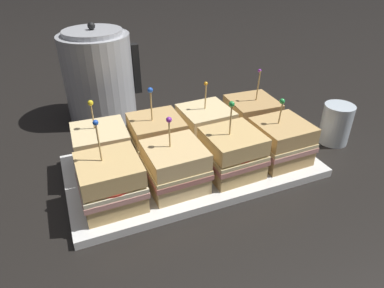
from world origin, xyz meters
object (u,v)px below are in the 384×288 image
drinking_glass (336,124)px  sandwich_back_center_left (157,138)px  sandwich_front_center_left (175,167)px  sandwich_front_center_right (232,153)px  sandwich_back_far_left (102,149)px  serving_platter (192,166)px  sandwich_front_far_right (281,141)px  sandwich_back_center_right (205,127)px  sandwich_front_far_left (111,183)px  kettle_steel (99,76)px  sandwich_back_far_right (251,117)px

drinking_glass → sandwich_back_center_left: bearing=169.3°
sandwich_front_center_left → sandwich_front_center_right: (0.13, -0.00, 0.00)m
sandwich_back_far_left → serving_platter: bearing=-17.8°
sandwich_front_far_right → sandwich_back_center_right: bearing=136.4°
sandwich_front_far_left → sandwich_front_far_right: sandwich_front_far_left is taller
sandwich_front_center_right → sandwich_back_center_left: 0.18m
sandwich_front_center_right → sandwich_front_far_right: sandwich_front_center_right is taller
serving_platter → kettle_steel: 0.40m
sandwich_front_far_right → sandwich_back_center_right: 0.18m
sandwich_front_center_left → sandwich_back_far_left: 0.17m
sandwich_front_center_left → drinking_glass: sandwich_front_center_left is taller
sandwich_front_center_left → sandwich_front_center_right: bearing=-0.7°
sandwich_back_far_left → drinking_glass: 0.58m
sandwich_back_center_right → serving_platter: bearing=-134.0°
sandwich_back_center_left → kettle_steel: 0.31m
sandwich_back_far_right → sandwich_front_center_right: bearing=-134.1°
sandwich_front_far_left → drinking_glass: sandwich_front_far_left is taller
sandwich_front_center_left → sandwich_front_center_right: sandwich_front_center_right is taller
sandwich_back_center_left → sandwich_back_far_right: (0.25, 0.01, -0.00)m
sandwich_front_far_left → serving_platter: bearing=18.9°
sandwich_back_far_left → sandwich_back_center_left: bearing=0.3°
sandwich_back_far_left → sandwich_front_center_right: bearing=-26.0°
sandwich_front_far_right → sandwich_back_center_right: sandwich_back_center_right is taller
sandwich_front_far_left → sandwich_back_far_left: (0.00, 0.13, 0.00)m
sandwich_front_center_right → sandwich_back_far_right: sandwich_back_far_right is taller
kettle_steel → sandwich_back_far_left: bearing=-99.9°
serving_platter → sandwich_back_center_right: size_ratio=3.39×
sandwich_back_far_left → drinking_glass: bearing=-8.4°
sandwich_front_far_right → drinking_glass: (0.20, 0.04, -0.01)m
sandwich_front_far_left → sandwich_front_center_left: (0.13, 0.00, -0.00)m
serving_platter → sandwich_front_far_left: (-0.19, -0.07, 0.06)m
sandwich_front_far_left → sandwich_front_center_right: bearing=0.6°
sandwich_front_center_right → sandwich_back_center_right: sandwich_front_center_right is taller
sandwich_front_far_left → sandwich_back_far_right: bearing=19.0°
sandwich_front_center_left → sandwich_back_center_left: bearing=89.9°
sandwich_back_far_left → sandwich_back_center_right: bearing=0.9°
sandwich_front_far_right → sandwich_back_far_right: bearing=90.5°
serving_platter → kettle_steel: size_ratio=2.04×
sandwich_back_center_left → drinking_glass: (0.45, -0.09, -0.01)m
serving_platter → sandwich_front_far_left: size_ratio=3.13×
sandwich_back_center_right → sandwich_back_far_right: size_ratio=0.93×
sandwich_back_center_left → kettle_steel: kettle_steel is taller
sandwich_back_far_right → kettle_steel: bearing=138.4°
sandwich_back_center_left → kettle_steel: size_ratio=0.64×
sandwich_front_center_right → sandwich_back_far_right: bearing=45.9°
serving_platter → sandwich_front_center_left: (-0.06, -0.06, 0.06)m
sandwich_back_far_right → sandwich_back_center_right: bearing=-179.1°
sandwich_front_far_left → sandwich_back_far_left: sandwich_front_far_left is taller
sandwich_front_far_left → sandwich_back_far_right: size_ratio=1.01×
sandwich_back_center_left → sandwich_back_center_right: bearing=1.6°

